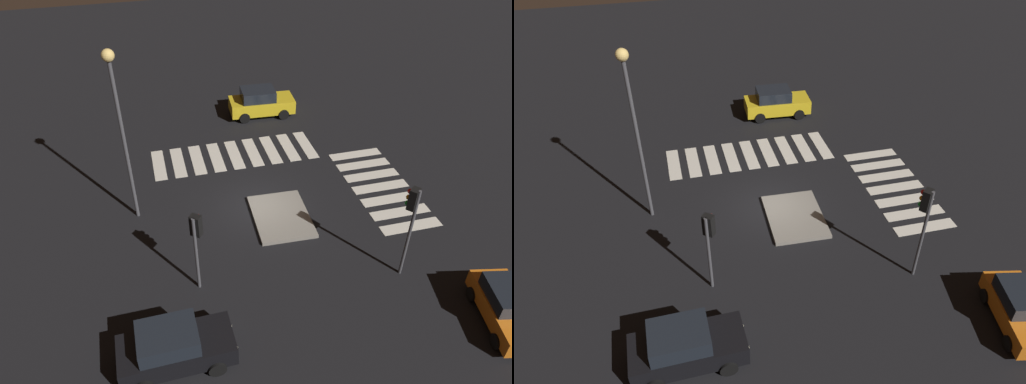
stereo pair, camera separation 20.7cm
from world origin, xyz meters
TOP-DOWN VIEW (x-y plane):
  - ground_plane at (0.00, 0.00)m, footprint 80.00×80.00m
  - traffic_island at (-1.17, -1.03)m, footprint 3.86×2.96m
  - car_black at (-8.24, 5.20)m, footprint 2.09×4.34m
  - car_orange at (-9.59, -7.83)m, footprint 4.04×2.40m
  - car_yellow at (9.87, -2.89)m, footprint 2.28×4.52m
  - traffic_light_west at (-4.62, 3.68)m, footprint 0.53×0.54m
  - traffic_light_south at (-6.07, -5.01)m, footprint 0.53×0.54m
  - street_lamp at (0.88, 6.08)m, footprint 0.56×0.56m
  - crosswalk_near at (0.00, -7.18)m, footprint 7.60×3.20m
  - crosswalk_side at (5.27, 0.00)m, footprint 3.20×9.90m

SIDE VIEW (x-z plane):
  - ground_plane at x=0.00m, z-range 0.00..0.00m
  - crosswalk_near at x=0.00m, z-range 0.00..0.02m
  - crosswalk_side at x=5.27m, z-range 0.00..0.02m
  - traffic_island at x=-1.17m, z-range 0.00..0.18m
  - car_orange at x=-9.59m, z-range -0.02..1.65m
  - car_black at x=-8.24m, z-range -0.02..1.85m
  - car_yellow at x=9.87m, z-range -0.02..1.91m
  - traffic_light_west at x=-4.62m, z-range 1.00..4.87m
  - traffic_light_south at x=-6.07m, z-range 1.19..5.80m
  - street_lamp at x=0.88m, z-range 1.49..10.34m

